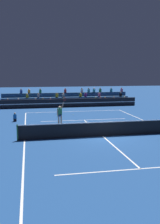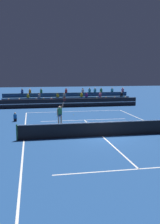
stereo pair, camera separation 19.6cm
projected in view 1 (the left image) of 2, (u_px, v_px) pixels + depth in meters
name	position (u px, v px, depth m)	size (l,w,h in m)	color
ground_plane	(103.00, 136.00, 18.75)	(120.00, 120.00, 0.00)	navy
court_lines	(103.00, 136.00, 18.75)	(11.10, 23.90, 0.01)	white
tennis_net	(103.00, 129.00, 18.66)	(12.00, 0.10, 1.10)	#2D6B38
sponsor_banner_wall	(69.00, 103.00, 33.85)	(18.00, 0.26, 1.10)	black
bleacher_stand	(66.00, 100.00, 36.29)	(17.43, 2.85, 2.28)	navy
ball_kid_courtside	(15.00, 118.00, 24.22)	(0.30, 0.36, 0.84)	black
tennis_player	(60.00, 115.00, 22.13)	(0.90, 0.63, 2.47)	beige
tennis_ball	(73.00, 115.00, 27.76)	(0.07, 0.07, 0.07)	#C6DB33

